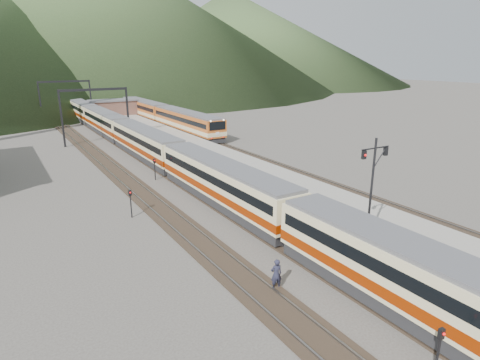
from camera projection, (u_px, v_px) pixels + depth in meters
track_main at (153, 162)px, 48.47m from camera, size 2.60×200.00×0.23m
track_far at (111, 167)px, 45.95m from camera, size 2.60×200.00×0.23m
track_second at (234, 151)px, 54.25m from camera, size 2.60×200.00×0.23m
platform at (201, 156)px, 49.53m from camera, size 8.00×100.00×1.00m
gantry_near at (95, 105)px, 57.64m from camera, size 9.55×0.25×8.00m
gantry_far at (65, 93)px, 77.99m from camera, size 9.55×0.25×8.00m
station_shed at (113, 107)px, 81.49m from camera, size 9.40×4.40×3.10m
hill_b at (76, 7)px, 207.34m from camera, size 220.00×220.00×75.00m
hill_c at (229, 36)px, 234.95m from camera, size 160.00×160.00×50.00m
main_train at (145, 143)px, 49.74m from camera, size 2.83×97.14×3.45m
second_train at (144, 108)px, 83.51m from camera, size 3.13×64.08×3.82m
signal_mast at (372, 180)px, 23.95m from camera, size 2.20×0.24×6.62m
short_signal_a at (439, 347)px, 15.32m from camera, size 0.24×0.18×2.27m
short_signal_b at (155, 166)px, 40.98m from camera, size 0.25×0.21×2.27m
short_signal_c at (131, 200)px, 31.22m from camera, size 0.24×0.19×2.27m
worker at (276, 274)px, 21.60m from camera, size 0.72×0.56×1.77m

